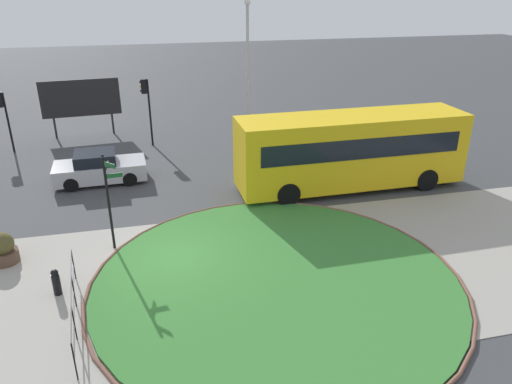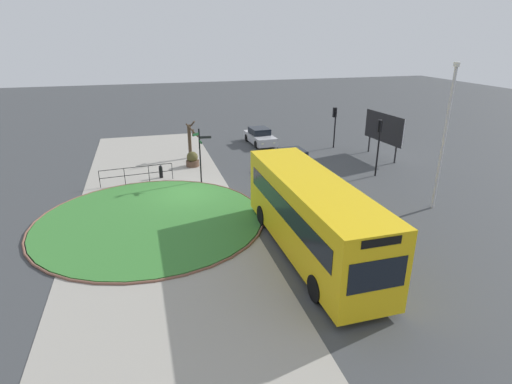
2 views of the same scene
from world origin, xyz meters
name	(u,v)px [view 2 (image 2 of 2)]	position (x,y,z in m)	size (l,w,h in m)	color
ground	(187,195)	(0.00, 0.00, 0.00)	(120.00, 120.00, 0.00)	#3D3F42
sidewalk_paving	(158,198)	(0.00, -1.66, 0.01)	(32.00, 8.68, 0.02)	#9E998E
grass_island	(151,219)	(3.03, -2.19, 0.05)	(11.40, 11.40, 0.10)	#387A33
grass_kerb_ring	(151,219)	(3.03, -2.19, 0.06)	(11.71, 11.71, 0.11)	brown
signpost_directional	(200,152)	(-1.93, 1.19, 2.06)	(0.61, 1.16, 3.51)	black
bollard_foreground	(161,172)	(-3.56, -1.27, 0.45)	(0.24, 0.24, 0.87)	black
railing_grass_edge	(137,173)	(-2.89, -2.79, 0.72)	(0.49, 4.50, 1.10)	black
bus_yellow	(311,215)	(8.26, 4.41, 1.79)	(10.19, 2.71, 3.34)	yellow
car_near_lane	(260,137)	(-10.46, 7.51, 0.63)	(4.19, 1.98, 1.36)	#B7B7BC
car_far_lane	(293,161)	(-2.75, 7.70, 0.68)	(4.20, 2.02, 1.46)	#B7B7BC
traffic_light_near	(335,118)	(-7.73, 13.14, 2.44)	(0.49, 0.26, 3.31)	black
traffic_light_far	(379,135)	(-0.30, 12.70, 2.75)	(0.48, 0.32, 3.75)	black
lamppost_tall	(445,134)	(5.47, 12.87, 4.13)	(0.32, 0.32, 7.67)	#B7B7BC
billboard_left	(384,128)	(-4.02, 15.43, 2.25)	(4.47, 0.51, 3.38)	black
planter_near_signpost	(192,160)	(-5.53, 1.06, 0.49)	(0.93, 0.93, 1.10)	brown
street_tree_bare	(190,139)	(-7.62, 1.21, 1.48)	(1.18, 0.98, 2.88)	#423323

